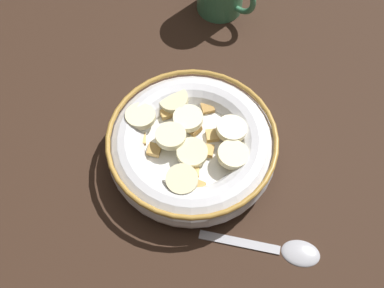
% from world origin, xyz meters
% --- Properties ---
extents(ground_plane, '(1.25, 1.25, 0.02)m').
position_xyz_m(ground_plane, '(0.00, 0.00, -0.01)').
color(ground_plane, '#332116').
extents(cereal_bowl, '(0.20, 0.20, 0.05)m').
position_xyz_m(cereal_bowl, '(-0.00, 0.00, 0.02)').
color(cereal_bowl, silver).
rests_on(cereal_bowl, ground_plane).
extents(spoon, '(0.12, 0.09, 0.01)m').
position_xyz_m(spoon, '(0.16, -0.01, 0.00)').
color(spoon, '#A5A5AD').
rests_on(spoon, ground_plane).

